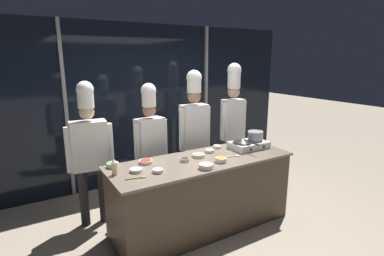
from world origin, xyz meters
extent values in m
plane|color=gray|center=(0.00, 0.00, 0.00)|extent=(24.00, 24.00, 0.00)
cube|color=black|center=(0.00, 1.87, 1.35)|extent=(5.93, 0.04, 2.70)
cube|color=gray|center=(-1.26, 1.82, 1.35)|extent=(0.05, 0.05, 2.70)
cube|color=gray|center=(1.26, 1.82, 1.35)|extent=(0.05, 0.05, 2.70)
cube|color=#4C3D2D|center=(0.00, 0.00, 0.44)|extent=(2.27, 0.78, 0.89)
cube|color=#756656|center=(0.00, 0.00, 0.90)|extent=(2.34, 0.82, 0.03)
cube|color=silver|center=(0.80, 0.06, 0.96)|extent=(0.51, 0.33, 0.09)
cylinder|color=black|center=(0.69, 0.06, 1.02)|extent=(0.20, 0.20, 0.01)
cylinder|color=black|center=(0.69, -0.12, 0.96)|extent=(0.03, 0.01, 0.03)
cylinder|color=black|center=(0.92, 0.06, 1.02)|extent=(0.20, 0.20, 0.01)
cylinder|color=black|center=(0.92, -0.12, 0.96)|extent=(0.03, 0.01, 0.03)
cylinder|color=#232326|center=(0.69, 0.06, 1.03)|extent=(0.25, 0.25, 0.01)
cone|color=#232326|center=(0.69, 0.06, 1.05)|extent=(0.26, 0.26, 0.05)
cylinder|color=black|center=(0.69, -0.16, 1.06)|extent=(0.02, 0.20, 0.02)
cylinder|color=#93969B|center=(0.92, 0.06, 1.08)|extent=(0.21, 0.21, 0.12)
torus|color=#93969B|center=(0.92, 0.06, 1.14)|extent=(0.22, 0.22, 0.01)
torus|color=#93969B|center=(0.80, 0.06, 1.12)|extent=(0.01, 0.05, 0.05)
torus|color=#93969B|center=(1.04, 0.06, 1.12)|extent=(0.01, 0.05, 0.05)
cylinder|color=beige|center=(-1.08, 0.06, 0.99)|extent=(0.06, 0.06, 0.14)
cone|color=white|center=(-1.08, 0.06, 1.08)|extent=(0.05, 0.05, 0.04)
cylinder|color=silver|center=(0.24, 0.18, 0.93)|extent=(0.12, 0.12, 0.04)
torus|color=silver|center=(0.24, 0.18, 0.95)|extent=(0.13, 0.13, 0.01)
cylinder|color=silver|center=(0.24, 0.18, 0.95)|extent=(0.10, 0.10, 0.02)
cylinder|color=silver|center=(0.14, -0.20, 0.94)|extent=(0.14, 0.14, 0.05)
torus|color=silver|center=(0.14, -0.20, 0.97)|extent=(0.14, 0.14, 0.01)
cylinder|color=orange|center=(0.14, -0.20, 0.96)|extent=(0.11, 0.11, 0.03)
cylinder|color=silver|center=(-0.14, -0.28, 0.94)|extent=(0.17, 0.17, 0.05)
torus|color=silver|center=(-0.14, -0.28, 0.97)|extent=(0.17, 0.17, 0.01)
cylinder|color=#E0C689|center=(-0.14, -0.28, 0.96)|extent=(0.14, 0.14, 0.03)
cylinder|color=silver|center=(-0.65, 0.23, 0.93)|extent=(0.16, 0.16, 0.04)
torus|color=silver|center=(-0.65, 0.23, 0.95)|extent=(0.17, 0.17, 0.01)
cylinder|color=#B22D1E|center=(-0.65, 0.23, 0.94)|extent=(0.13, 0.13, 0.02)
cylinder|color=silver|center=(-0.22, 0.05, 0.94)|extent=(0.12, 0.12, 0.04)
torus|color=silver|center=(-0.22, 0.05, 0.96)|extent=(0.12, 0.12, 0.01)
cylinder|color=#382319|center=(-0.22, 0.05, 0.95)|extent=(0.09, 0.09, 0.02)
cylinder|color=silver|center=(-0.66, -0.11, 0.93)|extent=(0.12, 0.12, 0.04)
torus|color=silver|center=(-0.66, -0.11, 0.95)|extent=(0.12, 0.12, 0.01)
cylinder|color=white|center=(-0.66, -0.11, 0.94)|extent=(0.10, 0.10, 0.02)
cylinder|color=silver|center=(0.43, 0.29, 0.93)|extent=(0.11, 0.11, 0.04)
torus|color=silver|center=(0.43, 0.29, 0.95)|extent=(0.11, 0.11, 0.01)
cylinder|color=beige|center=(0.43, 0.29, 0.94)|extent=(0.09, 0.09, 0.02)
cylinder|color=silver|center=(-1.03, 0.30, 0.94)|extent=(0.14, 0.14, 0.05)
torus|color=silver|center=(-1.03, 0.30, 0.97)|extent=(0.14, 0.14, 0.01)
cylinder|color=#4C9E47|center=(-1.03, 0.30, 0.95)|extent=(0.11, 0.11, 0.03)
cylinder|color=silver|center=(-0.85, 0.03, 0.93)|extent=(0.14, 0.14, 0.04)
torus|color=silver|center=(-0.85, 0.03, 0.95)|extent=(0.14, 0.14, 0.01)
cylinder|color=silver|center=(-0.85, 0.03, 0.94)|extent=(0.11, 0.11, 0.02)
cylinder|color=silver|center=(0.01, 0.10, 0.93)|extent=(0.16, 0.16, 0.04)
torus|color=silver|center=(0.01, 0.10, 0.95)|extent=(0.16, 0.16, 0.01)
cylinder|color=#9E896B|center=(0.01, 0.10, 0.94)|extent=(0.13, 0.13, 0.02)
cube|color=#B2B5BA|center=(0.34, -0.11, 0.92)|extent=(0.15, 0.06, 0.01)
ellipsoid|color=#B2B5BA|center=(0.45, -0.14, 0.92)|extent=(0.08, 0.06, 0.02)
cube|color=olive|center=(-0.96, -0.14, 0.92)|extent=(0.15, 0.04, 0.01)
ellipsoid|color=olive|center=(-0.85, -0.16, 0.92)|extent=(0.08, 0.06, 0.02)
cylinder|color=#232326|center=(-1.05, 0.79, 0.38)|extent=(0.11, 0.11, 0.76)
cylinder|color=#232326|center=(-1.29, 0.81, 0.38)|extent=(0.11, 0.11, 0.76)
cube|color=white|center=(-1.17, 0.80, 1.07)|extent=(0.46, 0.27, 0.62)
cylinder|color=white|center=(-0.93, 0.74, 1.06)|extent=(0.09, 0.09, 0.57)
cylinder|color=white|center=(-1.42, 0.79, 1.06)|extent=(0.09, 0.09, 0.57)
sphere|color=beige|center=(-1.17, 0.80, 1.50)|extent=(0.18, 0.18, 0.18)
cylinder|color=white|center=(-1.17, 0.80, 1.66)|extent=(0.19, 0.19, 0.23)
sphere|color=white|center=(-1.17, 0.80, 1.77)|extent=(0.21, 0.21, 0.21)
cylinder|color=#4C4C51|center=(-0.28, 0.74, 0.37)|extent=(0.10, 0.10, 0.75)
cylinder|color=#4C4C51|center=(-0.49, 0.71, 0.37)|extent=(0.10, 0.10, 0.75)
cube|color=white|center=(-0.38, 0.72, 1.05)|extent=(0.42, 0.27, 0.60)
cylinder|color=white|center=(-0.16, 0.73, 1.03)|extent=(0.08, 0.08, 0.56)
cylinder|color=white|center=(-0.59, 0.66, 1.03)|extent=(0.08, 0.08, 0.56)
sphere|color=#A87A5B|center=(-0.38, 0.72, 1.46)|extent=(0.18, 0.18, 0.18)
cylinder|color=white|center=(-0.38, 0.72, 1.62)|extent=(0.19, 0.19, 0.21)
sphere|color=white|center=(-0.38, 0.72, 1.72)|extent=(0.20, 0.20, 0.20)
cylinder|color=#4C4C51|center=(0.44, 0.74, 0.41)|extent=(0.10, 0.10, 0.82)
cylinder|color=#4C4C51|center=(0.22, 0.73, 0.41)|extent=(0.10, 0.10, 0.82)
cube|color=white|center=(0.33, 0.73, 1.15)|extent=(0.40, 0.21, 0.66)
cylinder|color=white|center=(0.55, 0.71, 1.13)|extent=(0.08, 0.08, 0.61)
cylinder|color=white|center=(0.10, 0.70, 1.13)|extent=(0.08, 0.08, 0.61)
sphere|color=#A87A5B|center=(0.33, 0.73, 1.60)|extent=(0.19, 0.19, 0.19)
cylinder|color=white|center=(0.33, 0.73, 1.76)|extent=(0.20, 0.20, 0.21)
sphere|color=white|center=(0.33, 0.73, 1.87)|extent=(0.22, 0.22, 0.22)
cylinder|color=#4C4C51|center=(1.22, 0.81, 0.41)|extent=(0.09, 0.09, 0.82)
cylinder|color=#4C4C51|center=(1.02, 0.81, 0.41)|extent=(0.09, 0.09, 0.82)
cube|color=white|center=(1.12, 0.81, 1.16)|extent=(0.37, 0.20, 0.67)
cylinder|color=white|center=(1.32, 0.78, 1.15)|extent=(0.07, 0.07, 0.61)
cylinder|color=white|center=(0.92, 0.79, 1.15)|extent=(0.07, 0.07, 0.61)
sphere|color=tan|center=(1.12, 0.81, 1.61)|extent=(0.20, 0.20, 0.20)
cylinder|color=white|center=(1.12, 0.81, 1.81)|extent=(0.21, 0.21, 0.29)
sphere|color=white|center=(1.12, 0.81, 1.95)|extent=(0.22, 0.22, 0.22)
camera|label=1|loc=(-1.93, -2.95, 2.15)|focal=28.00mm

